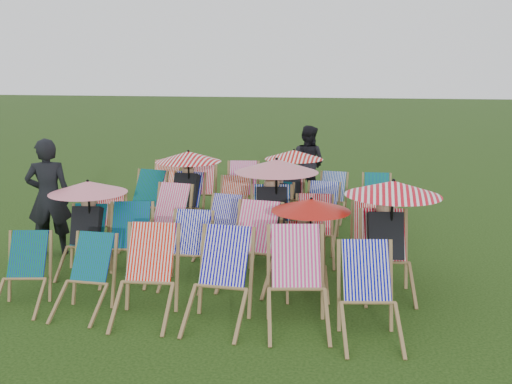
% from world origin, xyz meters
% --- Properties ---
extents(ground, '(100.00, 100.00, 0.00)m').
position_xyz_m(ground, '(0.00, 0.00, 0.00)').
color(ground, black).
rests_on(ground, ground).
extents(deckchair_0, '(0.69, 0.85, 0.83)m').
position_xyz_m(deckchair_0, '(-2.03, -2.26, 0.41)').
color(deckchair_0, olive).
rests_on(deckchair_0, ground).
extents(deckchair_1, '(0.57, 0.79, 0.84)m').
position_xyz_m(deckchair_1, '(-1.26, -2.25, 0.42)').
color(deckchair_1, olive).
rests_on(deckchair_1, ground).
extents(deckchair_2, '(0.74, 0.97, 0.99)m').
position_xyz_m(deckchair_2, '(-0.52, -2.26, 0.49)').
color(deckchair_2, olive).
rests_on(deckchair_2, ground).
extents(deckchair_3, '(0.68, 0.93, 0.99)m').
position_xyz_m(deckchair_3, '(0.31, -2.24, 0.50)').
color(deckchair_3, olive).
rests_on(deckchair_3, ground).
extents(deckchair_4, '(0.85, 1.05, 1.02)m').
position_xyz_m(deckchair_4, '(1.15, -2.17, 0.51)').
color(deckchair_4, olive).
rests_on(deckchair_4, ground).
extents(deckchair_5, '(0.77, 0.96, 0.94)m').
position_xyz_m(deckchair_5, '(1.91, -2.31, 0.47)').
color(deckchair_5, olive).
rests_on(deckchair_5, ground).
extents(deckchair_6, '(1.05, 1.12, 1.24)m').
position_xyz_m(deckchair_6, '(-1.89, -1.00, 0.66)').
color(deckchair_6, olive).
rests_on(deckchair_6, ground).
extents(deckchair_7, '(0.79, 0.98, 0.95)m').
position_xyz_m(deckchair_7, '(-1.22, -1.14, 0.48)').
color(deckchair_7, olive).
rests_on(deckchair_7, ground).
extents(deckchair_8, '(0.61, 0.83, 0.89)m').
position_xyz_m(deckchair_8, '(-0.41, -1.15, 0.44)').
color(deckchair_8, olive).
rests_on(deckchair_8, ground).
extents(deckchair_9, '(0.78, 1.00, 1.01)m').
position_xyz_m(deckchair_9, '(0.41, -1.04, 0.51)').
color(deckchair_9, olive).
rests_on(deckchair_9, ground).
extents(deckchair_10, '(0.98, 1.06, 1.16)m').
position_xyz_m(deckchair_10, '(1.15, -1.13, 0.61)').
color(deckchair_10, olive).
rests_on(deckchair_10, ground).
extents(deckchair_11, '(1.17, 1.26, 1.39)m').
position_xyz_m(deckchair_11, '(2.12, -0.97, 0.74)').
color(deckchair_11, olive).
rests_on(deckchair_11, ground).
extents(deckchair_12, '(0.68, 0.84, 0.82)m').
position_xyz_m(deckchair_12, '(-2.10, 0.09, 0.41)').
color(deckchair_12, olive).
rests_on(deckchair_12, ground).
extents(deckchair_13, '(0.75, 0.97, 0.97)m').
position_xyz_m(deckchair_13, '(-1.17, 0.11, 0.48)').
color(deckchair_13, olive).
rests_on(deckchair_13, ground).
extents(deckchair_14, '(0.68, 0.86, 0.86)m').
position_xyz_m(deckchair_14, '(-0.28, -0.00, 0.43)').
color(deckchair_14, olive).
rests_on(deckchair_14, ground).
extents(deckchair_15, '(1.22, 1.32, 1.45)m').
position_xyz_m(deckchair_15, '(0.51, 0.09, 0.76)').
color(deckchair_15, olive).
rests_on(deckchair_15, ground).
extents(deckchair_16, '(0.69, 0.90, 0.91)m').
position_xyz_m(deckchair_16, '(1.13, 0.05, 0.45)').
color(deckchair_16, olive).
rests_on(deckchair_16, ground).
extents(deckchair_17, '(0.62, 0.82, 0.84)m').
position_xyz_m(deckchair_17, '(1.91, 0.02, 0.42)').
color(deckchair_17, olive).
rests_on(deckchair_17, ground).
extents(deckchair_18, '(0.79, 0.99, 0.98)m').
position_xyz_m(deckchair_18, '(-1.97, 1.15, 0.49)').
color(deckchair_18, olive).
rests_on(deckchair_18, ground).
extents(deckchair_19, '(1.13, 1.18, 1.35)m').
position_xyz_m(deckchair_19, '(-1.23, 1.32, 0.71)').
color(deckchair_19, olive).
rests_on(deckchair_19, ground).
extents(deckchair_20, '(0.62, 0.86, 0.92)m').
position_xyz_m(deckchair_20, '(-0.39, 1.22, 0.46)').
color(deckchair_20, olive).
rests_on(deckchair_20, ground).
extents(deckchair_21, '(1.03, 1.09, 1.22)m').
position_xyz_m(deckchair_21, '(0.34, 1.24, 0.64)').
color(deckchair_21, olive).
rests_on(deckchair_21, ground).
extents(deckchair_22, '(0.62, 0.85, 0.89)m').
position_xyz_m(deckchair_22, '(1.12, 1.16, 0.44)').
color(deckchair_22, olive).
rests_on(deckchair_22, ground).
extents(deckchair_23, '(0.65, 0.84, 0.84)m').
position_xyz_m(deckchair_23, '(2.04, 1.15, 0.42)').
color(deckchair_23, olive).
rests_on(deckchair_23, ground).
extents(deckchair_24, '(0.70, 0.93, 0.96)m').
position_xyz_m(deckchair_24, '(-2.05, 2.33, 0.48)').
color(deckchair_24, olive).
rests_on(deckchair_24, ground).
extents(deckchair_25, '(0.72, 0.92, 0.92)m').
position_xyz_m(deckchair_25, '(-1.29, 2.39, 0.46)').
color(deckchair_25, olive).
rests_on(deckchair_25, ground).
extents(deckchair_26, '(0.78, 1.00, 0.99)m').
position_xyz_m(deckchair_26, '(-0.45, 2.36, 0.50)').
color(deckchair_26, olive).
rests_on(deckchair_26, ground).
extents(deckchair_27, '(1.07, 1.15, 1.28)m').
position_xyz_m(deckchair_27, '(0.47, 2.35, 0.67)').
color(deckchair_27, olive).
rests_on(deckchair_27, ground).
extents(deckchair_28, '(0.64, 0.83, 0.84)m').
position_xyz_m(deckchair_28, '(1.20, 2.42, 0.42)').
color(deckchair_28, olive).
rests_on(deckchair_28, ground).
extents(deckchair_29, '(0.61, 0.82, 0.85)m').
position_xyz_m(deckchair_29, '(2.03, 2.38, 0.43)').
color(deckchair_29, olive).
rests_on(deckchair_29, ground).
extents(person_left, '(0.75, 0.63, 1.75)m').
position_xyz_m(person_left, '(-2.76, -0.39, 0.87)').
color(person_left, black).
rests_on(person_left, ground).
extents(person_rear, '(0.95, 0.86, 1.59)m').
position_xyz_m(person_rear, '(0.61, 3.90, 0.80)').
color(person_rear, black).
rests_on(person_rear, ground).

